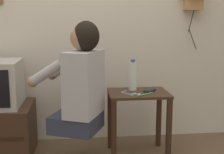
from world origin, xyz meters
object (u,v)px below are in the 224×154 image
at_px(person, 81,81).
at_px(water_bottle, 133,76).
at_px(cell_phone_spare, 150,91).
at_px(toothbrush, 144,94).
at_px(cell_phone_held, 129,93).

xyz_separation_m(person, water_bottle, (0.46, 0.23, -0.01)).
bearing_deg(cell_phone_spare, toothbrush, -77.77).
xyz_separation_m(person, cell_phone_spare, (0.59, 0.16, -0.13)).
height_order(person, cell_phone_held, person).
relative_size(person, water_bottle, 3.27).
xyz_separation_m(cell_phone_held, water_bottle, (0.05, 0.13, 0.12)).
xyz_separation_m(cell_phone_spare, water_bottle, (-0.14, 0.07, 0.12)).
relative_size(cell_phone_held, water_bottle, 0.50).
height_order(cell_phone_spare, toothbrush, toothbrush).
height_order(cell_phone_held, water_bottle, water_bottle).
distance_m(person, toothbrush, 0.54).
height_order(person, water_bottle, person).
distance_m(person, water_bottle, 0.51).
distance_m(water_bottle, toothbrush, 0.24).
distance_m(cell_phone_spare, water_bottle, 0.20).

